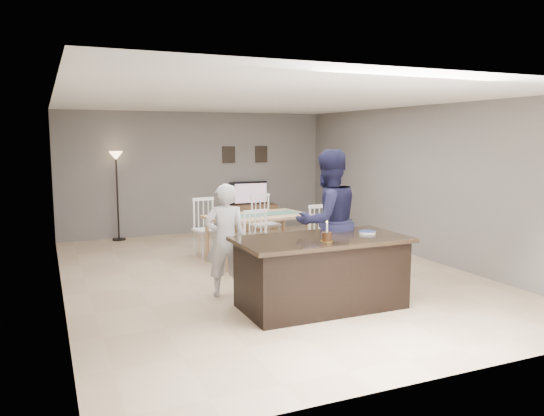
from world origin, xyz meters
name	(u,v)px	position (x,y,z in m)	size (l,w,h in m)	color
floor	(266,274)	(0.00, 0.00, 0.00)	(8.00, 8.00, 0.00)	tan
room_shell	(266,168)	(0.00, 0.00, 1.68)	(8.00, 8.00, 8.00)	slate
kitchen_island	(321,272)	(0.00, -1.80, 0.45)	(2.15, 1.10, 0.90)	black
tv_console	(251,218)	(1.20, 3.77, 0.30)	(1.20, 0.40, 0.60)	brown
television	(250,193)	(1.20, 3.84, 0.86)	(0.91, 0.12, 0.53)	black
tv_screen_glow	(251,193)	(1.20, 3.76, 0.87)	(0.78, 0.78, 0.00)	#DF5418
picture_frames	(245,154)	(1.15, 3.98, 1.75)	(1.10, 0.02, 0.38)	black
doorway	(67,233)	(-2.99, -2.30, 1.26)	(0.00, 2.10, 2.65)	black
woman	(225,240)	(-0.95, -0.84, 0.77)	(0.56, 0.37, 1.54)	#B9B9BE
man	(328,222)	(0.39, -1.25, 0.99)	(0.97, 0.75, 1.99)	#181734
birthday_cake	(327,237)	(-0.06, -2.04, 0.96)	(0.16, 0.16, 0.25)	gold
plate_stack	(367,232)	(0.68, -1.80, 0.92)	(0.23, 0.23, 0.04)	white
dining_table	(258,223)	(0.20, 0.84, 0.68)	(1.91, 2.17, 1.06)	#A58159
floor_lamp	(116,172)	(-1.77, 3.79, 1.44)	(0.28, 0.28, 1.86)	black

